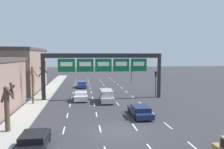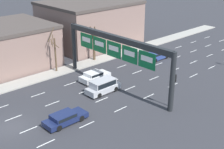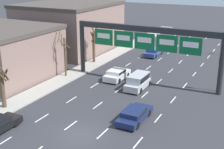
{
  "view_description": "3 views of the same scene",
  "coord_description": "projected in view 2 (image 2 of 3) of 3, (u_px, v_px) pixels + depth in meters",
  "views": [
    {
      "loc": [
        -3.21,
        -18.7,
        6.79
      ],
      "look_at": [
        0.97,
        11.96,
        4.07
      ],
      "focal_mm": 35.0,
      "sensor_mm": 36.0,
      "label": 1
    },
    {
      "loc": [
        27.59,
        -11.48,
        17.35
      ],
      "look_at": [
        1.41,
        12.95,
        2.74
      ],
      "focal_mm": 50.0,
      "sensor_mm": 36.0,
      "label": 2
    },
    {
      "loc": [
        13.24,
        -19.92,
        13.36
      ],
      "look_at": [
        -1.38,
        8.73,
        2.63
      ],
      "focal_mm": 50.0,
      "sensor_mm": 36.0,
      "label": 3
    }
  ],
  "objects": [
    {
      "name": "car_blue",
      "position": [
        157.0,
        55.0,
        51.89
      ],
      "size": [
        1.87,
        4.89,
        1.34
      ],
      "color": "navy",
      "rests_on": "ground_plane"
    },
    {
      "name": "car_white",
      "position": [
        95.0,
        76.0,
        43.51
      ],
      "size": [
        1.99,
        4.35,
        1.37
      ],
      "color": "silver",
      "rests_on": "ground_plane"
    },
    {
      "name": "lane_dashes",
      "position": [
        108.0,
        90.0,
        41.0
      ],
      "size": [
        10.02,
        67.0,
        0.01
      ],
      "color": "white",
      "rests_on": "ground_plane"
    },
    {
      "name": "traffic_light_near_gantry",
      "position": [
        174.0,
        84.0,
        35.35
      ],
      "size": [
        0.3,
        0.35,
        4.16
      ],
      "color": "black",
      "rests_on": "ground_plane"
    },
    {
      "name": "tree_bare_second",
      "position": [
        94.0,
        43.0,
        50.46
      ],
      "size": [
        1.65,
        1.66,
        5.74
      ],
      "color": "brown",
      "rests_on": "sidewalk_left"
    },
    {
      "name": "suv_silver",
      "position": [
        103.0,
        85.0,
        39.86
      ],
      "size": [
        1.88,
        4.72,
        1.79
      ],
      "color": "#B7B7BC",
      "rests_on": "ground_plane"
    },
    {
      "name": "sign_gantry",
      "position": [
        115.0,
        48.0,
        39.82
      ],
      "size": [
        18.69,
        0.7,
        7.09
      ],
      "color": "#232628",
      "rests_on": "ground_plane"
    },
    {
      "name": "building_far",
      "position": [
        90.0,
        23.0,
        59.29
      ],
      "size": [
        13.67,
        16.51,
        8.16
      ],
      "color": "gray",
      "rests_on": "ground_plane"
    },
    {
      "name": "tree_bare_closest",
      "position": [
        55.0,
        52.0,
        45.76
      ],
      "size": [
        1.51,
        1.37,
        6.47
      ],
      "color": "brown",
      "rests_on": "sidewalk_left"
    },
    {
      "name": "building_near",
      "position": [
        10.0,
        45.0,
        48.64
      ],
      "size": [
        12.38,
        12.0,
        6.52
      ],
      "color": "gray",
      "rests_on": "ground_plane"
    },
    {
      "name": "car_navy",
      "position": [
        65.0,
        118.0,
        32.96
      ],
      "size": [
        1.92,
        4.81,
        1.21
      ],
      "color": "#19234C",
      "rests_on": "ground_plane"
    },
    {
      "name": "ground_plane",
      "position": [
        12.0,
        127.0,
        32.48
      ],
      "size": [
        220.0,
        220.0,
        0.0
      ],
      "primitive_type": "plane",
      "color": "#333338"
    }
  ]
}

